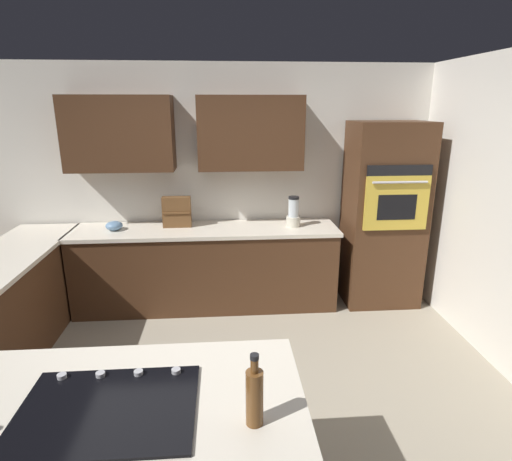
{
  "coord_description": "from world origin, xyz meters",
  "views": [
    {
      "loc": [
        -0.11,
        2.61,
        2.17
      ],
      "look_at": [
        -0.39,
        -1.04,
        1.07
      ],
      "focal_mm": 29.41,
      "sensor_mm": 36.0,
      "label": 1
    }
  ],
  "objects_px": {
    "cooktop": "(108,408)",
    "second_bottle": "(255,396)",
    "mixing_bowl": "(114,226)",
    "blender": "(293,214)",
    "spice_rack": "(177,212)",
    "wall_oven": "(384,215)"
  },
  "relations": [
    {
      "from": "cooktop",
      "to": "spice_rack",
      "type": "height_order",
      "value": "spice_rack"
    },
    {
      "from": "spice_rack",
      "to": "mixing_bowl",
      "type": "bearing_deg",
      "value": 6.99
    },
    {
      "from": "wall_oven",
      "to": "mixing_bowl",
      "type": "height_order",
      "value": "wall_oven"
    },
    {
      "from": "second_bottle",
      "to": "cooktop",
      "type": "bearing_deg",
      "value": -11.3
    },
    {
      "from": "wall_oven",
      "to": "blender",
      "type": "bearing_deg",
      "value": -0.26
    },
    {
      "from": "wall_oven",
      "to": "blender",
      "type": "height_order",
      "value": "wall_oven"
    },
    {
      "from": "spice_rack",
      "to": "wall_oven",
      "type": "bearing_deg",
      "value": 177.86
    },
    {
      "from": "cooktop",
      "to": "spice_rack",
      "type": "bearing_deg",
      "value": -90.23
    },
    {
      "from": "wall_oven",
      "to": "spice_rack",
      "type": "distance_m",
      "value": 2.25
    },
    {
      "from": "wall_oven",
      "to": "cooktop",
      "type": "xyz_separation_m",
      "value": [
        2.26,
        2.77,
        -0.1
      ]
    },
    {
      "from": "mixing_bowl",
      "to": "spice_rack",
      "type": "relative_size",
      "value": 0.53
    },
    {
      "from": "wall_oven",
      "to": "blender",
      "type": "relative_size",
      "value": 6.07
    },
    {
      "from": "wall_oven",
      "to": "second_bottle",
      "type": "xyz_separation_m",
      "value": [
        1.63,
        2.89,
        0.03
      ]
    },
    {
      "from": "blender",
      "to": "spice_rack",
      "type": "height_order",
      "value": "same"
    },
    {
      "from": "blender",
      "to": "mixing_bowl",
      "type": "height_order",
      "value": "blender"
    },
    {
      "from": "mixing_bowl",
      "to": "second_bottle",
      "type": "bearing_deg",
      "value": 113.61
    },
    {
      "from": "blender",
      "to": "mixing_bowl",
      "type": "xyz_separation_m",
      "value": [
        1.9,
        0.0,
        -0.09
      ]
    },
    {
      "from": "second_bottle",
      "to": "blender",
      "type": "bearing_deg",
      "value": -102.33
    },
    {
      "from": "spice_rack",
      "to": "cooktop",
      "type": "bearing_deg",
      "value": 89.77
    },
    {
      "from": "cooktop",
      "to": "second_bottle",
      "type": "distance_m",
      "value": 0.65
    },
    {
      "from": "wall_oven",
      "to": "cooktop",
      "type": "bearing_deg",
      "value": 50.75
    },
    {
      "from": "cooktop",
      "to": "spice_rack",
      "type": "distance_m",
      "value": 2.86
    }
  ]
}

